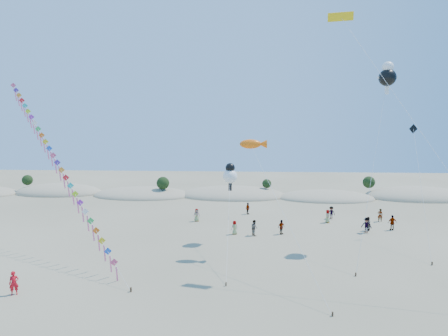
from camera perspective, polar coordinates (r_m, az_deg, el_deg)
dune_ridge at (r=66.12m, az=2.23°, el=-4.21°), size 145.30×11.49×5.57m
kite_train at (r=41.28m, az=-24.50°, el=1.51°), size 20.43×18.55×18.17m
fish_kite at (r=35.73m, az=4.53°, el=3.60°), size 6.43×12.54×11.15m
cartoon_kite_low at (r=39.77m, az=0.94°, el=-1.01°), size 1.51×12.30×8.49m
cartoon_kite_high at (r=42.12m, az=23.64°, el=12.77°), size 6.04×9.86×18.84m
parafoil_kite at (r=35.14m, az=17.94°, el=20.30°), size 12.65×10.70×21.98m
dark_kite at (r=45.03m, az=27.37°, el=1.39°), size 2.68×10.48×12.61m
flyer_foreground at (r=32.78m, az=-29.37°, el=-15.04°), size 0.78×0.70×1.78m
beachgoers at (r=47.55m, az=13.26°, el=-7.76°), size 24.87×11.15×1.83m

